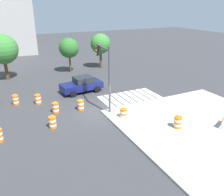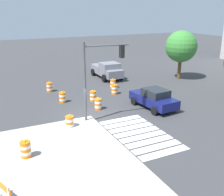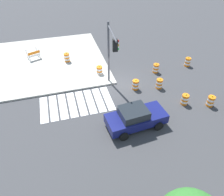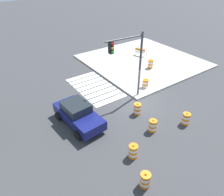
{
  "view_description": "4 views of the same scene",
  "coord_description": "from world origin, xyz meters",
  "px_view_note": "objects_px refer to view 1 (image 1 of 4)",
  "views": [
    {
      "loc": [
        -7.09,
        -16.57,
        8.64
      ],
      "look_at": [
        1.5,
        0.78,
        0.75
      ],
      "focal_mm": 36.99,
      "sensor_mm": 36.0,
      "label": 1
    },
    {
      "loc": [
        17.21,
        -6.66,
        7.63
      ],
      "look_at": [
        0.3,
        1.61,
        1.4
      ],
      "focal_mm": 42.8,
      "sensor_mm": 36.0,
      "label": 2
    },
    {
      "loc": [
        4.9,
        15.54,
        11.5
      ],
      "look_at": [
        1.25,
        2.78,
        0.76
      ],
      "focal_mm": 34.47,
      "sensor_mm": 36.0,
      "label": 3
    },
    {
      "loc": [
        -11.0,
        10.37,
        10.12
      ],
      "look_at": [
        -0.23,
        2.77,
        1.45
      ],
      "focal_mm": 34.01,
      "sensor_mm": 36.0,
      "label": 4
    }
  ],
  "objects_px": {
    "traffic_barrel_median_near": "(53,122)",
    "traffic_barrel_lane_center": "(123,114)",
    "traffic_barrel_crosswalk_end": "(81,105)",
    "street_tree_streetside_mid": "(3,49)",
    "traffic_barrel_opposite_curb": "(16,100)",
    "traffic_barrel_on_sidewalk": "(178,122)",
    "traffic_barrel_near_corner": "(38,99)",
    "traffic_barrel_far_curb": "(56,108)",
    "sports_car": "(82,85)",
    "street_tree_streetside_far": "(69,48)",
    "traffic_light_pole": "(105,65)",
    "street_tree_streetside_near": "(100,44)"
  },
  "relations": [
    {
      "from": "sports_car",
      "to": "street_tree_streetside_far",
      "type": "relative_size",
      "value": 0.97
    },
    {
      "from": "traffic_barrel_crosswalk_end",
      "to": "traffic_barrel_on_sidewalk",
      "type": "relative_size",
      "value": 1.0
    },
    {
      "from": "traffic_barrel_median_near",
      "to": "traffic_barrel_lane_center",
      "type": "bearing_deg",
      "value": -11.16
    },
    {
      "from": "traffic_barrel_opposite_curb",
      "to": "street_tree_streetside_near",
      "type": "relative_size",
      "value": 0.21
    },
    {
      "from": "traffic_barrel_opposite_curb",
      "to": "street_tree_streetside_far",
      "type": "distance_m",
      "value": 11.84
    },
    {
      "from": "sports_car",
      "to": "traffic_barrel_on_sidewalk",
      "type": "relative_size",
      "value": 4.35
    },
    {
      "from": "street_tree_streetside_mid",
      "to": "traffic_light_pole",
      "type": "bearing_deg",
      "value": -61.1
    },
    {
      "from": "traffic_barrel_opposite_curb",
      "to": "street_tree_streetside_far",
      "type": "bearing_deg",
      "value": 47.39
    },
    {
      "from": "traffic_barrel_far_curb",
      "to": "traffic_barrel_opposite_curb",
      "type": "height_order",
      "value": "same"
    },
    {
      "from": "traffic_barrel_on_sidewalk",
      "to": "street_tree_streetside_mid",
      "type": "height_order",
      "value": "street_tree_streetside_mid"
    },
    {
      "from": "traffic_barrel_crosswalk_end",
      "to": "street_tree_streetside_mid",
      "type": "height_order",
      "value": "street_tree_streetside_mid"
    },
    {
      "from": "traffic_barrel_opposite_curb",
      "to": "traffic_barrel_on_sidewalk",
      "type": "distance_m",
      "value": 14.5
    },
    {
      "from": "sports_car",
      "to": "traffic_barrel_opposite_curb",
      "type": "distance_m",
      "value": 6.65
    },
    {
      "from": "traffic_barrel_far_curb",
      "to": "traffic_barrel_on_sidewalk",
      "type": "relative_size",
      "value": 1.0
    },
    {
      "from": "street_tree_streetside_near",
      "to": "street_tree_streetside_far",
      "type": "relative_size",
      "value": 1.07
    },
    {
      "from": "traffic_barrel_far_curb",
      "to": "traffic_barrel_median_near",
      "type": "bearing_deg",
      "value": -108.44
    },
    {
      "from": "traffic_barrel_opposite_curb",
      "to": "street_tree_streetside_far",
      "type": "height_order",
      "value": "street_tree_streetside_far"
    },
    {
      "from": "sports_car",
      "to": "traffic_barrel_near_corner",
      "type": "height_order",
      "value": "sports_car"
    },
    {
      "from": "sports_car",
      "to": "street_tree_streetside_near",
      "type": "height_order",
      "value": "street_tree_streetside_near"
    },
    {
      "from": "traffic_barrel_far_curb",
      "to": "traffic_light_pole",
      "type": "xyz_separation_m",
      "value": [
        4.15,
        -1.07,
        3.46
      ]
    },
    {
      "from": "traffic_barrel_far_curb",
      "to": "traffic_light_pole",
      "type": "distance_m",
      "value": 5.51
    },
    {
      "from": "traffic_barrel_opposite_curb",
      "to": "street_tree_streetside_far",
      "type": "relative_size",
      "value": 0.22
    },
    {
      "from": "traffic_barrel_lane_center",
      "to": "street_tree_streetside_near",
      "type": "relative_size",
      "value": 0.21
    },
    {
      "from": "traffic_barrel_on_sidewalk",
      "to": "street_tree_streetside_near",
      "type": "height_order",
      "value": "street_tree_streetside_near"
    },
    {
      "from": "street_tree_streetside_mid",
      "to": "street_tree_streetside_near",
      "type": "bearing_deg",
      "value": 0.4
    },
    {
      "from": "traffic_barrel_median_near",
      "to": "street_tree_streetside_far",
      "type": "relative_size",
      "value": 0.22
    },
    {
      "from": "street_tree_streetside_mid",
      "to": "traffic_barrel_near_corner",
      "type": "bearing_deg",
      "value": -77.72
    },
    {
      "from": "traffic_light_pole",
      "to": "street_tree_streetside_mid",
      "type": "xyz_separation_m",
      "value": [
        -7.21,
        13.07,
        -0.2
      ]
    },
    {
      "from": "traffic_barrel_crosswalk_end",
      "to": "street_tree_streetside_far",
      "type": "relative_size",
      "value": 0.22
    },
    {
      "from": "traffic_barrel_crosswalk_end",
      "to": "traffic_barrel_far_curb",
      "type": "xyz_separation_m",
      "value": [
        -2.1,
        0.42,
        0.0
      ]
    },
    {
      "from": "traffic_barrel_crosswalk_end",
      "to": "traffic_barrel_median_near",
      "type": "distance_m",
      "value": 3.6
    },
    {
      "from": "sports_car",
      "to": "traffic_barrel_opposite_curb",
      "type": "height_order",
      "value": "sports_car"
    },
    {
      "from": "traffic_barrel_near_corner",
      "to": "traffic_light_pole",
      "type": "relative_size",
      "value": 0.19
    },
    {
      "from": "street_tree_streetside_mid",
      "to": "street_tree_streetside_far",
      "type": "bearing_deg",
      "value": -1.15
    },
    {
      "from": "sports_car",
      "to": "traffic_barrel_far_curb",
      "type": "height_order",
      "value": "sports_car"
    },
    {
      "from": "traffic_barrel_lane_center",
      "to": "traffic_light_pole",
      "type": "height_order",
      "value": "traffic_light_pole"
    },
    {
      "from": "sports_car",
      "to": "traffic_barrel_crosswalk_end",
      "type": "distance_m",
      "value": 4.54
    },
    {
      "from": "traffic_barrel_crosswalk_end",
      "to": "traffic_light_pole",
      "type": "height_order",
      "value": "traffic_light_pole"
    },
    {
      "from": "traffic_barrel_near_corner",
      "to": "street_tree_streetside_mid",
      "type": "bearing_deg",
      "value": 102.28
    },
    {
      "from": "traffic_barrel_far_curb",
      "to": "street_tree_streetside_mid",
      "type": "bearing_deg",
      "value": 104.3
    },
    {
      "from": "traffic_barrel_opposite_curb",
      "to": "street_tree_streetside_near",
      "type": "xyz_separation_m",
      "value": [
        12.44,
        8.71,
        3.01
      ]
    },
    {
      "from": "traffic_barrel_opposite_curb",
      "to": "traffic_light_pole",
      "type": "bearing_deg",
      "value": -32.21
    },
    {
      "from": "street_tree_streetside_near",
      "to": "traffic_barrel_lane_center",
      "type": "bearing_deg",
      "value": -107.41
    },
    {
      "from": "traffic_barrel_median_near",
      "to": "traffic_barrel_on_sidewalk",
      "type": "height_order",
      "value": "traffic_barrel_on_sidewalk"
    },
    {
      "from": "street_tree_streetside_near",
      "to": "traffic_barrel_far_curb",
      "type": "bearing_deg",
      "value": -128.3
    },
    {
      "from": "traffic_barrel_near_corner",
      "to": "street_tree_streetside_mid",
      "type": "relative_size",
      "value": 0.19
    },
    {
      "from": "traffic_barrel_far_curb",
      "to": "street_tree_streetside_far",
      "type": "bearing_deg",
      "value": 67.55
    },
    {
      "from": "traffic_barrel_crosswalk_end",
      "to": "traffic_barrel_opposite_curb",
      "type": "xyz_separation_m",
      "value": [
        -5.0,
        3.79,
        0.0
      ]
    },
    {
      "from": "traffic_barrel_median_near",
      "to": "traffic_barrel_lane_center",
      "type": "distance_m",
      "value": 5.57
    },
    {
      "from": "traffic_barrel_on_sidewalk",
      "to": "street_tree_streetside_mid",
      "type": "bearing_deg",
      "value": 118.95
    }
  ]
}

